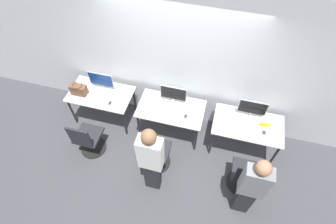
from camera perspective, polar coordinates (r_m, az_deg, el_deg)
name	(u,v)px	position (r m, az deg, el deg)	size (l,w,h in m)	color
ground_plane	(166,145)	(5.11, -0.40, -7.14)	(20.00, 20.00, 0.00)	#3D3D42
wall_back	(178,63)	(4.51, 2.23, 10.65)	(12.00, 0.05, 2.80)	silver
desk_left	(101,96)	(5.14, -14.38, 3.34)	(1.19, 0.68, 0.72)	silver
monitor_left	(101,81)	(5.02, -14.36, 6.61)	(0.48, 0.18, 0.38)	#B2B2B7
keyboard_left	(97,99)	(4.99, -15.26, 2.72)	(0.42, 0.16, 0.02)	silver
mouse_left	(110,103)	(4.87, -12.53, 1.95)	(0.06, 0.09, 0.03)	#333333
office_chair_left	(88,140)	(4.94, -17.04, -5.80)	(0.48, 0.48, 0.91)	black
desk_center	(171,111)	(4.76, 0.63, 0.23)	(1.19, 0.68, 0.72)	silver
monitor_center	(173,94)	(4.64, 1.17, 3.85)	(0.48, 0.18, 0.38)	#B2B2B7
keyboard_center	(169,112)	(4.63, 0.32, -0.09)	(0.42, 0.16, 0.02)	silver
mouse_center	(186,116)	(4.58, 3.89, -0.88)	(0.06, 0.09, 0.03)	#333333
office_chair_center	(156,154)	(4.58, -2.65, -9.22)	(0.48, 0.48, 0.91)	black
person_center	(151,160)	(3.95, -3.69, -10.36)	(0.36, 0.22, 1.65)	#232328
desk_right	(247,127)	(4.75, 16.89, -3.15)	(1.19, 0.68, 0.72)	silver
monitor_right	(252,109)	(4.66, 17.86, 0.69)	(0.48, 0.18, 0.38)	#B2B2B7
keyboard_right	(248,128)	(4.63, 17.06, -3.44)	(0.42, 0.16, 0.02)	silver
mouse_right	(264,133)	(4.66, 20.20, -4.21)	(0.06, 0.09, 0.03)	#333333
office_chair_right	(244,176)	(4.57, 16.30, -13.32)	(0.48, 0.48, 0.91)	black
person_right	(251,187)	(4.01, 17.67, -15.30)	(0.36, 0.20, 1.56)	#232328
handbag	(79,90)	(5.10, -18.88, 4.61)	(0.30, 0.18, 0.25)	brown
placard_right	(265,125)	(4.73, 20.33, -2.63)	(0.16, 0.03, 0.08)	yellow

